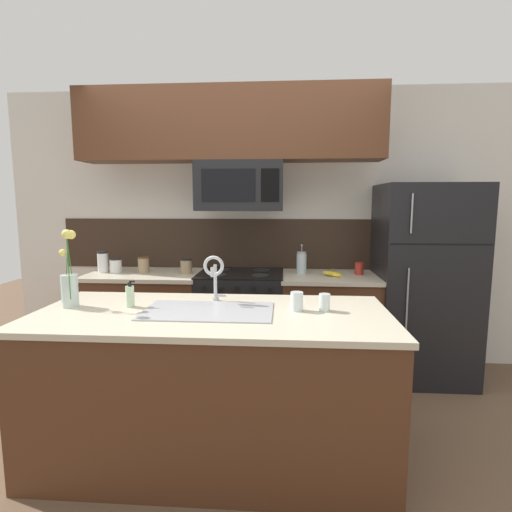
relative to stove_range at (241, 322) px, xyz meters
name	(u,v)px	position (x,y,z in m)	size (l,w,h in m)	color
ground_plane	(228,423)	(0.00, -0.90, -0.46)	(10.00, 10.00, 0.00)	brown
rear_partition	(275,228)	(0.30, 0.38, 0.84)	(5.20, 0.10, 2.60)	silver
splash_band	(244,244)	(0.00, 0.32, 0.69)	(3.57, 0.01, 0.48)	#332319
back_counter_left	(147,321)	(-0.88, 0.00, -0.01)	(1.02, 0.65, 0.91)	#4C2B19
back_counter_right	(328,325)	(0.79, 0.00, -0.01)	(0.85, 0.65, 0.91)	#4C2B19
stove_range	(241,322)	(0.00, 0.00, 0.00)	(0.76, 0.64, 0.93)	black
microwave	(240,186)	(0.00, -0.02, 1.23)	(0.74, 0.40, 0.42)	black
upper_cabinet_band	(229,125)	(-0.09, -0.05, 1.74)	(2.58, 0.34, 0.60)	#4C2B19
refrigerator	(423,282)	(1.61, 0.02, 0.39)	(0.80, 0.74, 1.70)	black
storage_jar_tall	(103,262)	(-1.27, 0.00, 0.55)	(0.10, 0.10, 0.20)	silver
storage_jar_medium	(116,265)	(-1.15, -0.01, 0.51)	(0.11, 0.11, 0.13)	silver
storage_jar_short	(144,265)	(-0.89, 0.00, 0.52)	(0.10, 0.10, 0.15)	#997F5B
storage_jar_squat	(186,266)	(-0.49, -0.01, 0.52)	(0.11, 0.11, 0.13)	#997F5B
banana_bunch	(333,274)	(0.81, -0.06, 0.47)	(0.19, 0.16, 0.08)	yellow
french_press	(302,263)	(0.54, 0.06, 0.55)	(0.09, 0.09, 0.27)	silver
coffee_tin	(359,268)	(1.06, 0.05, 0.50)	(0.08, 0.08, 0.11)	#B22D23
island_counter	(213,384)	(-0.04, -1.25, -0.01)	(2.09, 0.92, 0.91)	#4C2B19
kitchen_sink	(208,323)	(-0.06, -1.25, 0.38)	(0.76, 0.44, 0.16)	#ADAFB5
sink_faucet	(214,272)	(-0.06, -1.03, 0.65)	(0.14, 0.14, 0.31)	#B7BABF
dish_soap_bottle	(130,296)	(-0.56, -1.18, 0.52)	(0.06, 0.05, 0.16)	beige
drinking_glass	(297,301)	(0.46, -1.19, 0.50)	(0.08, 0.08, 0.11)	silver
spare_glass	(324,302)	(0.63, -1.19, 0.50)	(0.07, 0.07, 0.10)	silver
flower_vase	(70,285)	(-0.92, -1.20, 0.59)	(0.13, 0.17, 0.48)	silver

